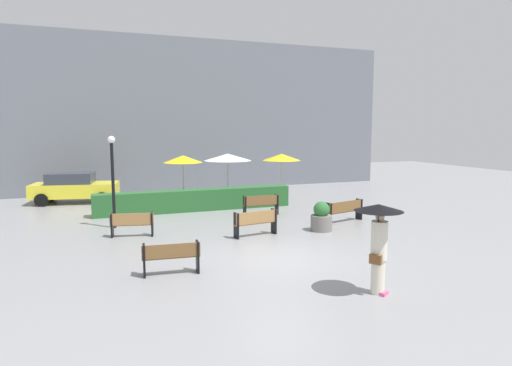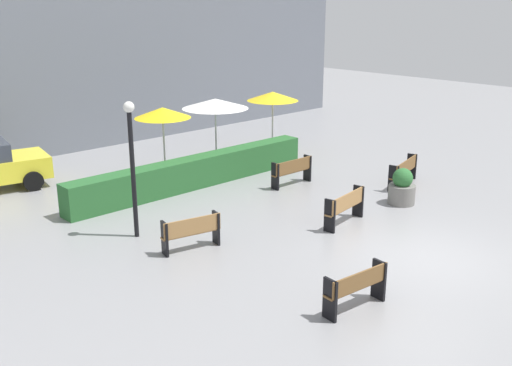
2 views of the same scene
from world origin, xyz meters
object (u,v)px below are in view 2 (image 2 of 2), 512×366
object	(u,v)px
lamp_post	(132,155)
patio_umbrella_white	(215,104)
planter_pot	(402,188)
bench_far_right	(404,170)
patio_umbrella_yellow_far	(273,96)
bench_mid_center	(346,205)
bench_near_left	(357,286)
bench_back_row	(292,170)
bench_far_left	(191,231)
patio_umbrella_yellow	(163,113)

from	to	relation	value
lamp_post	patio_umbrella_white	size ratio (longest dim) A/B	1.39
planter_pot	bench_far_right	bearing A→B (deg)	31.58
patio_umbrella_white	patio_umbrella_yellow_far	bearing A→B (deg)	2.95
planter_pot	patio_umbrella_white	size ratio (longest dim) A/B	0.43
bench_mid_center	lamp_post	distance (m)	5.88
planter_pot	lamp_post	bearing A→B (deg)	155.87
bench_mid_center	patio_umbrella_white	bearing A→B (deg)	81.19
bench_near_left	planter_pot	size ratio (longest dim) A/B	1.38
bench_near_left	planter_pot	bearing A→B (deg)	26.27
bench_back_row	bench_far_left	xyz separation A→B (m)	(-5.71, -1.99, -0.03)
lamp_post	patio_umbrella_yellow	world-z (taller)	lamp_post
lamp_post	bench_mid_center	bearing A→B (deg)	-34.30
bench_near_left	lamp_post	xyz separation A→B (m)	(-1.10, 6.30, 1.70)
planter_pot	patio_umbrella_yellow_far	xyz separation A→B (m)	(1.50, 7.07, 1.82)
bench_near_left	bench_mid_center	size ratio (longest dim) A/B	0.91
bench_far_right	bench_near_left	xyz separation A→B (m)	(-7.83, -4.07, -0.01)
bench_mid_center	lamp_post	bearing A→B (deg)	145.70
patio_umbrella_yellow	patio_umbrella_white	distance (m)	2.28
bench_back_row	lamp_post	size ratio (longest dim) A/B	0.46
bench_mid_center	patio_umbrella_white	size ratio (longest dim) A/B	0.66
bench_back_row	planter_pot	xyz separation A→B (m)	(1.05, -3.55, -0.05)
bench_far_right	patio_umbrella_yellow_far	bearing A→B (deg)	91.59
bench_near_left	bench_mid_center	bearing A→B (deg)	41.18
bench_far_right	bench_near_left	world-z (taller)	bench_far_right
patio_umbrella_yellow	patio_umbrella_yellow_far	world-z (taller)	patio_umbrella_yellow
patio_umbrella_yellow_far	bench_mid_center	bearing A→B (deg)	-120.38
bench_near_left	planter_pot	world-z (taller)	planter_pot
bench_near_left	patio_umbrella_yellow	xyz separation A→B (m)	(2.35, 9.93, 1.83)
bench_near_left	lamp_post	size ratio (longest dim) A/B	0.43
bench_mid_center	patio_umbrella_yellow	bearing A→B (deg)	100.15
lamp_post	patio_umbrella_yellow	size ratio (longest dim) A/B	1.41
bench_near_left	patio_umbrella_white	bearing A→B (deg)	65.09
patio_umbrella_yellow	planter_pot	bearing A→B (deg)	-60.95
bench_far_left	patio_umbrella_yellow	xyz separation A→B (m)	(2.93, 5.33, 1.84)
patio_umbrella_yellow_far	patio_umbrella_white	bearing A→B (deg)	-177.05
bench_far_right	bench_mid_center	xyz separation A→B (m)	(-4.27, -0.95, 0.03)
bench_back_row	bench_near_left	bearing A→B (deg)	-127.83
planter_pot	patio_umbrella_yellow_far	bearing A→B (deg)	78.05
bench_back_row	patio_umbrella_yellow	world-z (taller)	patio_umbrella_yellow
bench_near_left	lamp_post	bearing A→B (deg)	99.89
bench_mid_center	bench_back_row	xyz separation A→B (m)	(1.56, 3.48, -0.01)
bench_mid_center	bench_back_row	distance (m)	3.81
lamp_post	patio_umbrella_white	distance (m)	6.79
bench_back_row	patio_umbrella_white	world-z (taller)	patio_umbrella_white
patio_umbrella_yellow	patio_umbrella_white	size ratio (longest dim) A/B	0.99
bench_back_row	patio_umbrella_yellow_far	world-z (taller)	patio_umbrella_yellow_far
bench_far_left	planter_pot	bearing A→B (deg)	-12.97
lamp_post	planter_pot	bearing A→B (deg)	-24.13
bench_back_row	planter_pot	bearing A→B (deg)	-73.54
lamp_post	patio_umbrella_yellow	xyz separation A→B (m)	(3.44, 3.63, 0.14)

